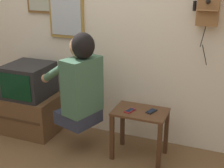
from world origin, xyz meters
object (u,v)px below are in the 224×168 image
wall_phone_antique (209,4)px  person (80,82)px  cell_phone_held (130,111)px  wall_mirror (66,8)px  cell_phone_spare (151,111)px  television (29,80)px

wall_phone_antique → person: bearing=-158.0°
cell_phone_held → wall_mirror: bearing=172.4°
cell_phone_held → cell_phone_spare: bearing=34.2°
television → wall_phone_antique: 2.11m
wall_mirror → person: bearing=-50.5°
person → television: person is taller
cell_phone_held → cell_phone_spare: 0.21m
television → cell_phone_held: bearing=-5.4°
television → cell_phone_held: (1.27, -0.12, -0.12)m
person → television: bearing=93.4°
television → cell_phone_held: television is taller
person → wall_phone_antique: wall_phone_antique is taller
television → cell_phone_spare: television is taller
person → cell_phone_spare: 0.76m
cell_phone_spare → person: bearing=-149.9°
person → wall_phone_antique: (1.11, 0.45, 0.76)m
person → wall_phone_antique: size_ratio=1.19×
cell_phone_held → cell_phone_spare: size_ratio=1.00×
wall_mirror → cell_phone_spare: (1.10, -0.34, -0.92)m
wall_phone_antique → cell_phone_spare: bearing=-143.7°
wall_phone_antique → wall_mirror: size_ratio=1.22×
cell_phone_held → person: bearing=-153.8°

